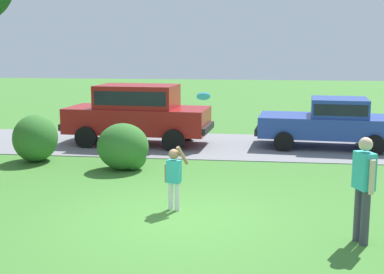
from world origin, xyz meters
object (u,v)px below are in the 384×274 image
object	(u,v)px
parked_suv	(138,111)
parked_sedan	(331,121)
child_thrower	(174,174)
frisbee	(203,96)
adult_onlooker	(363,184)

from	to	relation	value
parked_suv	parked_sedan	bearing A→B (deg)	2.02
child_thrower	parked_suv	bearing A→B (deg)	108.84
parked_sedan	parked_suv	distance (m)	6.10
frisbee	adult_onlooker	bearing A→B (deg)	-38.49
parked_suv	child_thrower	distance (m)	7.07
frisbee	parked_suv	bearing A→B (deg)	115.48
child_thrower	frisbee	size ratio (longest dim) A/B	4.36
child_thrower	frisbee	bearing A→B (deg)	63.24
parked_suv	child_thrower	world-z (taller)	parked_suv
parked_sedan	parked_suv	world-z (taller)	parked_suv
adult_onlooker	frisbee	bearing A→B (deg)	141.51
parked_suv	frisbee	size ratio (longest dim) A/B	16.28
parked_sedan	adult_onlooker	distance (m)	8.24
parked_sedan	frisbee	xyz separation A→B (m)	(-3.35, -5.98, 1.29)
parked_suv	adult_onlooker	distance (m)	9.75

